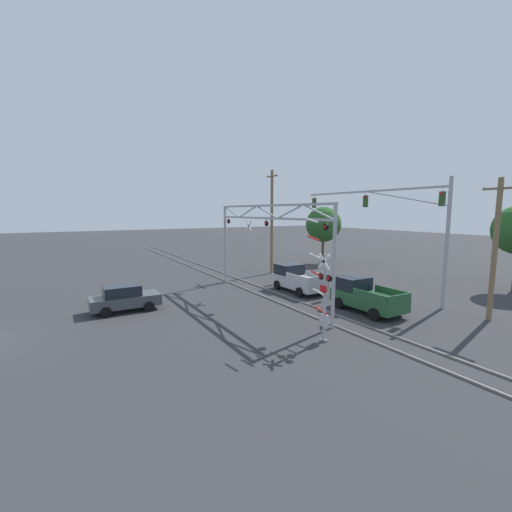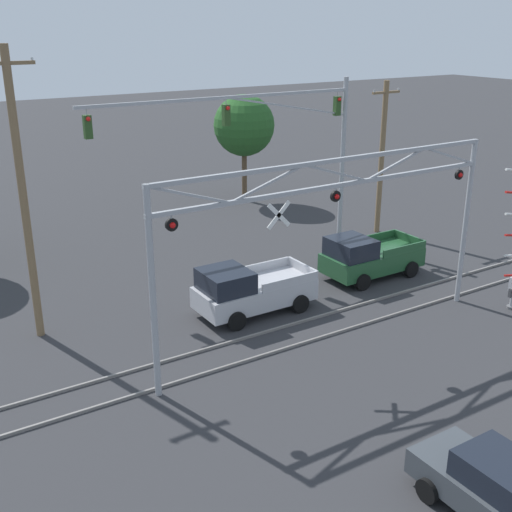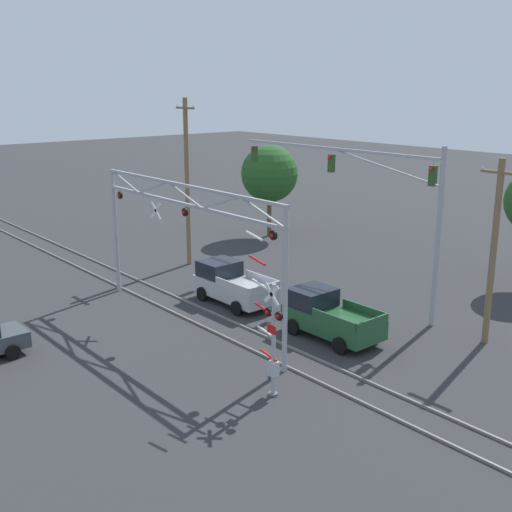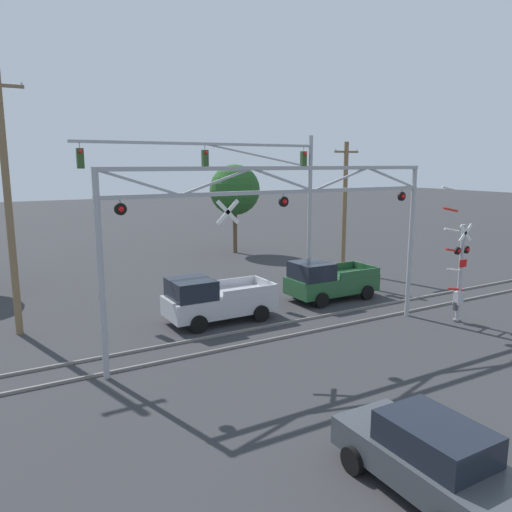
{
  "view_description": "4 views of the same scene",
  "coord_description": "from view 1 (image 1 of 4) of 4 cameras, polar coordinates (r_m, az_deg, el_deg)",
  "views": [
    {
      "loc": [
        19.86,
        4.31,
        6.19
      ],
      "look_at": [
        1.08,
        15.24,
        3.35
      ],
      "focal_mm": 24.0,
      "sensor_mm": 36.0,
      "label": 1
    },
    {
      "loc": [
        -13.23,
        0.64,
        10.82
      ],
      "look_at": [
        -2.12,
        18.29,
        3.18
      ],
      "focal_mm": 45.0,
      "sensor_mm": 36.0,
      "label": 2
    },
    {
      "loc": [
        23.69,
        0.87,
        10.91
      ],
      "look_at": [
        2.29,
        18.95,
        3.41
      ],
      "focal_mm": 45.0,
      "sensor_mm": 36.0,
      "label": 3
    },
    {
      "loc": [
        -9.98,
        1.38,
        6.76
      ],
      "look_at": [
        -1.35,
        16.39,
        3.53
      ],
      "focal_mm": 35.0,
      "sensor_mm": 36.0,
      "label": 4
    }
  ],
  "objects": [
    {
      "name": "sedan_waiting",
      "position": [
        22.99,
        -21.09,
        -6.57
      ],
      "size": [
        2.02,
        4.13,
        1.63
      ],
      "color": "#3D4247",
      "rests_on": "ground_plane"
    },
    {
      "name": "pickup_truck_lead",
      "position": [
        26.93,
        6.81,
        -3.79
      ],
      "size": [
        4.69,
        2.31,
        2.0
      ],
      "color": "#B7B7BC",
      "rests_on": "ground_plane"
    },
    {
      "name": "pickup_truck_following",
      "position": [
        22.53,
        17.61,
        -6.32
      ],
      "size": [
        4.58,
        2.31,
        2.0
      ],
      "color": "#23512D",
      "rests_on": "ground_plane"
    },
    {
      "name": "crossing_signal_mast",
      "position": [
        16.61,
        11.12,
        -6.77
      ],
      "size": [
        1.94,
        0.35,
        5.88
      ],
      "color": "#9EA0A5",
      "rests_on": "ground_plane"
    },
    {
      "name": "utility_pole_left",
      "position": [
        33.98,
        2.65,
        5.84
      ],
      "size": [
        1.8,
        0.28,
        10.18
      ],
      "color": "brown",
      "rests_on": "ground_plane"
    },
    {
      "name": "rail_track_far",
      "position": [
        25.12,
        5.07,
        -6.72
      ],
      "size": [
        80.0,
        0.08,
        0.1
      ],
      "primitive_type": "cube",
      "color": "gray",
      "rests_on": "ground_plane"
    },
    {
      "name": "utility_pole_right",
      "position": [
        23.3,
        35.0,
        1.11
      ],
      "size": [
        1.8,
        0.28,
        8.03
      ],
      "color": "brown",
      "rests_on": "ground_plane"
    },
    {
      "name": "background_tree_beyond_span",
      "position": [
        41.51,
        11.17,
        5.18
      ],
      "size": [
        4.16,
        4.16,
        6.74
      ],
      "color": "brown",
      "rests_on": "ground_plane"
    },
    {
      "name": "traffic_signal_span",
      "position": [
        26.3,
        23.04,
        6.14
      ],
      "size": [
        13.5,
        0.39,
        8.33
      ],
      "color": "#9EA0A5",
      "rests_on": "ground_plane"
    },
    {
      "name": "crossing_gantry",
      "position": [
        23.46,
        1.73,
        4.18
      ],
      "size": [
        13.54,
        0.26,
        6.65
      ],
      "color": "#9EA0A5",
      "rests_on": "ground_plane"
    },
    {
      "name": "rail_track_near",
      "position": [
        24.34,
        2.28,
        -7.16
      ],
      "size": [
        80.0,
        0.08,
        0.1
      ],
      "primitive_type": "cube",
      "color": "gray",
      "rests_on": "ground_plane"
    }
  ]
}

